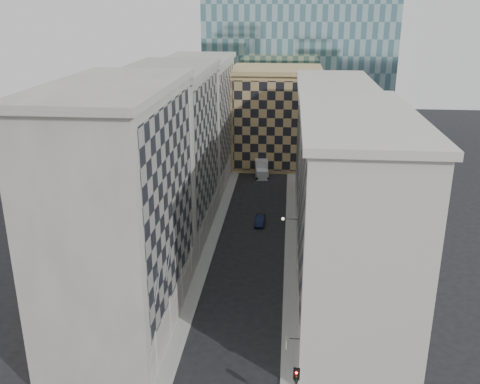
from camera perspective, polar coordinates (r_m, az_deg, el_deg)
The scene contains 15 objects.
sidewalk_west at distance 71.82m, azimuth -3.03°, elevation -5.30°, with size 1.50×100.00×0.15m, color gray.
sidewalk_east at distance 71.15m, azimuth 5.41°, elevation -5.62°, with size 1.50×100.00×0.15m, color gray.
bldg_left_a at distance 51.41m, azimuth -12.55°, elevation -1.90°, with size 10.80×22.80×23.70m.
bldg_left_b at distance 71.73m, azimuth -7.31°, elevation 4.11°, with size 10.80×22.80×22.70m.
bldg_left_c at distance 92.83m, azimuth -4.39°, elevation 7.42°, with size 10.80×22.80×21.70m.
bldg_right_a at distance 53.67m, azimuth 11.71°, elevation -2.64°, with size 10.80×26.80×20.70m.
bldg_right_b at distance 79.37m, azimuth 9.76°, elevation 4.38°, with size 10.80×28.80×19.70m.
tan_block at distance 104.47m, azimuth 3.87°, elevation 8.01°, with size 16.80×14.80×18.80m.
church_tower at distance 116.59m, azimuth 3.26°, elevation 17.89°, with size 7.20×7.20×51.50m.
flagpoles_left at distance 47.32m, azimuth -8.20°, elevation -8.67°, with size 0.10×6.33×2.33m.
bracket_lamp at distance 63.19m, azimuth 4.77°, elevation -2.87°, with size 1.98×0.36×0.36m.
traffic_light at distance 43.34m, azimuth 6.01°, elevation -19.45°, with size 0.50×0.44×3.99m.
box_truck at distance 98.58m, azimuth 2.29°, elevation 2.46°, with size 2.95×5.74×3.01m.
dark_car at distance 77.10m, azimuth 2.14°, elevation -3.05°, with size 1.32×3.80×1.25m, color #0D1833.
shop_sign at distance 45.80m, azimuth 5.02°, elevation -15.70°, with size 1.18×0.77×0.85m.
Camera 1 is at (4.59, -34.46, 30.19)m, focal length 40.00 mm.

